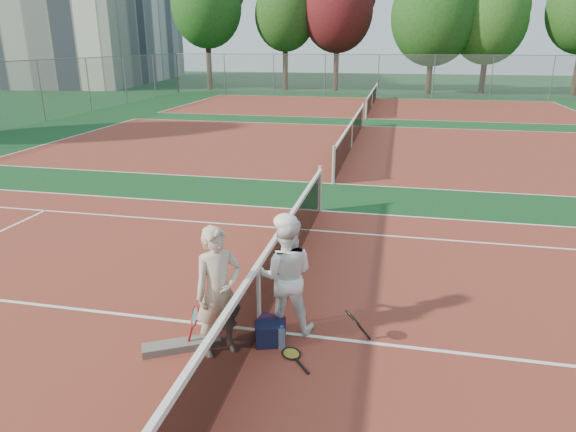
{
  "coord_description": "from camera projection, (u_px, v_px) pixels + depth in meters",
  "views": [
    {
      "loc": [
        1.7,
        -6.01,
        3.78
      ],
      "look_at": [
        0.0,
        1.91,
        1.05
      ],
      "focal_mm": 32.0,
      "sensor_mm": 36.0,
      "label": 1
    }
  ],
  "objects": [
    {
      "name": "tree_back_3",
      "position": [
        434.0,
        16.0,
        38.54
      ],
      "size": [
        6.43,
        6.43,
        9.46
      ],
      "color": "#382314",
      "rests_on": "ground"
    },
    {
      "name": "net_far_b",
      "position": [
        372.0,
        99.0,
        31.97
      ],
      "size": [
        0.1,
        10.98,
        1.02
      ],
      "primitive_type": null,
      "color": "black",
      "rests_on": "ground"
    },
    {
      "name": "water_bottle",
      "position": [
        282.0,
        339.0,
        6.64
      ],
      "size": [
        0.09,
        0.09,
        0.3
      ],
      "primitive_type": "cylinder",
      "color": "silver",
      "rests_on": "ground"
    },
    {
      "name": "ground",
      "position": [
        259.0,
        330.0,
        7.12
      ],
      "size": [
        130.0,
        130.0,
        0.0
      ],
      "primitive_type": "plane",
      "color": "#103A1A",
      "rests_on": "ground"
    },
    {
      "name": "net_main",
      "position": [
        259.0,
        298.0,
        6.96
      ],
      "size": [
        0.1,
        10.98,
        1.02
      ],
      "primitive_type": null,
      "color": "black",
      "rests_on": "ground"
    },
    {
      "name": "player_a",
      "position": [
        218.0,
        292.0,
        6.37
      ],
      "size": [
        0.74,
        0.72,
        1.71
      ],
      "primitive_type": "imported",
      "rotation": [
        0.0,
        0.0,
        0.73
      ],
      "color": "#BEAA93",
      "rests_on": "ground"
    },
    {
      "name": "net_cover_canvas",
      "position": [
        182.0,
        345.0,
        6.67
      ],
      "size": [
        0.99,
        0.68,
        0.11
      ],
      "primitive_type": "cube",
      "rotation": [
        0.0,
        0.0,
        0.5
      ],
      "color": "#5E5955",
      "rests_on": "ground"
    },
    {
      "name": "tree_back_4",
      "position": [
        489.0,
        21.0,
        38.45
      ],
      "size": [
        5.58,
        5.58,
        8.61
      ],
      "color": "#382314",
      "rests_on": "ground"
    },
    {
      "name": "apartment_block",
      "position": [
        102.0,
        4.0,
        51.04
      ],
      "size": [
        12.96,
        23.18,
        15.0
      ],
      "primitive_type": "cube",
      "rotation": [
        0.0,
        0.0,
        0.14
      ],
      "color": "beige",
      "rests_on": "ground"
    },
    {
      "name": "net_far_a",
      "position": [
        352.0,
        134.0,
        19.46
      ],
      "size": [
        0.1,
        10.98,
        1.02
      ],
      "primitive_type": null,
      "color": "black",
      "rests_on": "ground"
    },
    {
      "name": "tree_back_maroon",
      "position": [
        338.0,
        11.0,
        41.24
      ],
      "size": [
        5.68,
        5.68,
        9.51
      ],
      "color": "#382314",
      "rests_on": "ground"
    },
    {
      "name": "player_b",
      "position": [
        286.0,
        276.0,
        6.9
      ],
      "size": [
        0.87,
        0.72,
        1.63
      ],
      "primitive_type": "imported",
      "rotation": [
        0.0,
        0.0,
        3.28
      ],
      "color": "white",
      "rests_on": "ground"
    },
    {
      "name": "racket_spare",
      "position": [
        291.0,
        354.0,
        6.56
      ],
      "size": [
        0.58,
        0.64,
        0.03
      ],
      "primitive_type": null,
      "rotation": [
        0.0,
        0.0,
        2.23
      ],
      "color": "black",
      "rests_on": "ground"
    },
    {
      "name": "tree_back_0",
      "position": [
        206.0,
        7.0,
        42.24
      ],
      "size": [
        5.78,
        5.78,
        9.98
      ],
      "color": "#382314",
      "rests_on": "ground"
    },
    {
      "name": "court_far_b",
      "position": [
        372.0,
        107.0,
        32.13
      ],
      "size": [
        23.77,
        10.97,
        0.01
      ],
      "primitive_type": "cube",
      "color": "maroon",
      "rests_on": "ground"
    },
    {
      "name": "sports_bag_navy",
      "position": [
        270.0,
        334.0,
        6.75
      ],
      "size": [
        0.45,
        0.37,
        0.3
      ],
      "primitive_type": "cube",
      "rotation": [
        0.0,
        0.0,
        0.32
      ],
      "color": "black",
      "rests_on": "ground"
    },
    {
      "name": "fence_back",
      "position": [
        378.0,
        76.0,
        38.14
      ],
      "size": [
        32.0,
        0.06,
        3.0
      ],
      "primitive_type": null,
      "color": "slate",
      "rests_on": "ground"
    },
    {
      "name": "court_far_a",
      "position": [
        351.0,
        147.0,
        19.63
      ],
      "size": [
        23.77,
        10.97,
        0.01
      ],
      "primitive_type": "cube",
      "color": "maroon",
      "rests_on": "ground"
    },
    {
      "name": "racket_black_held",
      "position": [
        352.0,
        327.0,
        6.72
      ],
      "size": [
        0.47,
        0.44,
        0.5
      ],
      "primitive_type": null,
      "rotation": [
        0.0,
        0.0,
        3.75
      ],
      "color": "black",
      "rests_on": "ground"
    },
    {
      "name": "sports_bag_purple",
      "position": [
        271.0,
        327.0,
        6.95
      ],
      "size": [
        0.37,
        0.29,
        0.27
      ],
      "primitive_type": "cube",
      "rotation": [
        0.0,
        0.0,
        -0.22
      ],
      "color": "#25102C",
      "rests_on": "ground"
    },
    {
      "name": "tree_back_1",
      "position": [
        285.0,
        16.0,
        42.0
      ],
      "size": [
        4.99,
        4.99,
        8.83
      ],
      "color": "#382314",
      "rests_on": "ground"
    },
    {
      "name": "court_main",
      "position": [
        259.0,
        330.0,
        7.12
      ],
      "size": [
        23.77,
        10.97,
        0.01
      ],
      "primitive_type": "cube",
      "color": "maroon",
      "rests_on": "ground"
    },
    {
      "name": "racket_red",
      "position": [
        195.0,
        327.0,
        6.65
      ],
      "size": [
        0.32,
        0.33,
        0.58
      ],
      "primitive_type": null,
      "rotation": [
        0.0,
        0.0,
        0.61
      ],
      "color": "maroon",
      "rests_on": "ground"
    }
  ]
}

